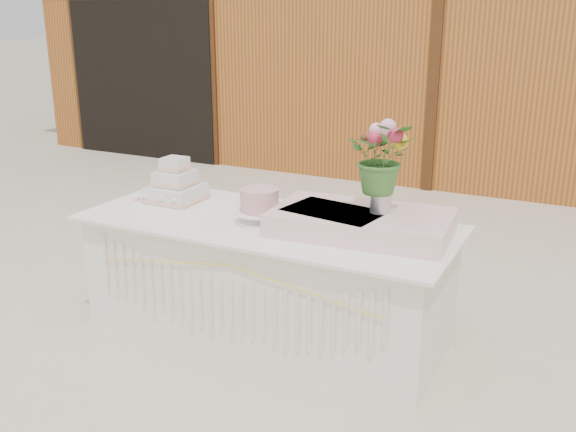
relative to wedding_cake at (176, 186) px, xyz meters
The scene contains 9 objects.
ground 1.18m from the wedding_cake, ahead, with size 80.00×80.00×0.00m, color beige.
barn 5.98m from the wedding_cake, 82.49° to the left, with size 12.60×4.60×3.30m.
cake_table 0.93m from the wedding_cake, ahead, with size 2.40×1.00×0.77m.
wedding_cake is the anchor object (origin of this frame).
pink_cake_stand 0.78m from the wedding_cake, 12.32° to the right, with size 0.31×0.31×0.22m.
satin_runner 1.40m from the wedding_cake, ahead, with size 1.05×0.61×0.13m, color #F6CAC6.
flower_vase 1.50m from the wedding_cake, ahead, with size 0.12×0.12×0.17m, color silver.
bouquet 1.55m from the wedding_cake, ahead, with size 0.39×0.34×0.43m, color #396B2B.
loose_flowers 0.26m from the wedding_cake, 163.15° to the right, with size 0.14×0.34×0.02m, color pink, non-canonical shape.
Camera 1 is at (1.86, -3.38, 2.03)m, focal length 40.00 mm.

